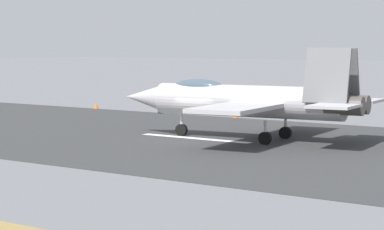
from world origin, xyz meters
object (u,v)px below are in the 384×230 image
(fighter_jet, at_px, (248,100))
(crew_person, at_px, (160,104))
(marker_cone_mid, at_px, (236,114))
(marker_cone_far, at_px, (96,106))

(fighter_jet, distance_m, crew_person, 19.30)
(crew_person, xyz_separation_m, marker_cone_mid, (-7.15, -0.52, -0.56))
(fighter_jet, xyz_separation_m, crew_person, (15.61, -11.24, -1.62))
(crew_person, height_order, marker_cone_far, crew_person)
(fighter_jet, relative_size, crew_person, 10.05)
(marker_cone_mid, relative_size, marker_cone_far, 1.00)
(marker_cone_mid, bearing_deg, crew_person, 4.18)
(marker_cone_mid, xyz_separation_m, marker_cone_far, (14.84, 0.00, 0.00))
(fighter_jet, distance_m, marker_cone_far, 26.19)
(crew_person, height_order, marker_cone_mid, crew_person)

